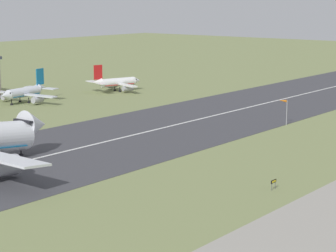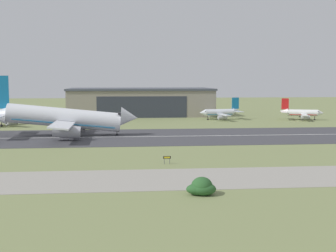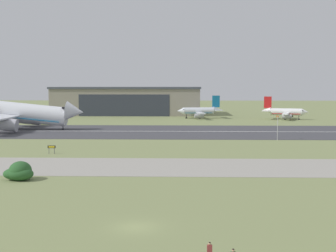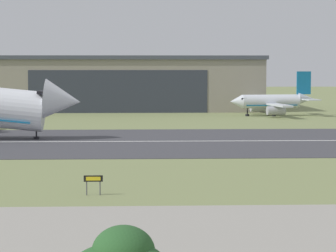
# 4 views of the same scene
# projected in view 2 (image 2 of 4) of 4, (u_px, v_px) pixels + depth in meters

# --- Properties ---
(ground_plane) EXTENTS (680.33, 680.33, 0.00)m
(ground_plane) POSITION_uv_depth(u_px,v_px,m) (271.00, 163.00, 98.47)
(ground_plane) COLOR #7A8451
(runway_strip) EXTENTS (440.33, 42.17, 0.06)m
(runway_strip) POSITION_uv_depth(u_px,v_px,m) (223.00, 136.00, 145.52)
(runway_strip) COLOR #3D3D42
(runway_strip) RESTS_ON ground_plane
(runway_centreline) EXTENTS (396.30, 0.70, 0.01)m
(runway_centreline) POSITION_uv_depth(u_px,v_px,m) (223.00, 136.00, 145.51)
(runway_centreline) COLOR silver
(runway_centreline) RESTS_ON runway_strip
(taxiway_road) EXTENTS (330.25, 17.80, 0.05)m
(taxiway_road) POSITION_uv_depth(u_px,v_px,m) (295.00, 176.00, 85.10)
(taxiway_road) COLOR gray
(taxiway_road) RESTS_ON ground_plane
(hangar_building) EXTENTS (69.03, 34.53, 13.11)m
(hangar_building) POSITION_uv_depth(u_px,v_px,m) (141.00, 102.00, 227.69)
(hangar_building) COLOR gray
(hangar_building) RESTS_ON ground_plane
(airplane_landing) EXTENTS (47.26, 46.33, 18.64)m
(airplane_landing) POSITION_uv_depth(u_px,v_px,m) (63.00, 118.00, 143.96)
(airplane_landing) COLOR silver
(airplane_landing) RESTS_ON ground_plane
(airplane_parked_west) EXTENTS (19.05, 24.81, 9.55)m
(airplane_parked_west) POSITION_uv_depth(u_px,v_px,m) (220.00, 113.00, 202.83)
(airplane_parked_west) COLOR silver
(airplane_parked_west) RESTS_ON ground_plane
(airplane_parked_east) EXTENTS (19.19, 20.31, 9.26)m
(airplane_parked_east) POSITION_uv_depth(u_px,v_px,m) (302.00, 113.00, 201.14)
(airplane_parked_east) COLOR white
(airplane_parked_east) RESTS_ON ground_plane
(shrub_clump) EXTENTS (4.54, 3.61, 2.73)m
(shrub_clump) POSITION_uv_depth(u_px,v_px,m) (202.00, 188.00, 71.31)
(shrub_clump) COLOR #285628
(shrub_clump) RESTS_ON ground_plane
(runway_sign) EXTENTS (1.59, 0.13, 1.66)m
(runway_sign) POSITION_uv_depth(u_px,v_px,m) (167.00, 158.00, 97.14)
(runway_sign) COLOR #4C4C51
(runway_sign) RESTS_ON ground_plane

